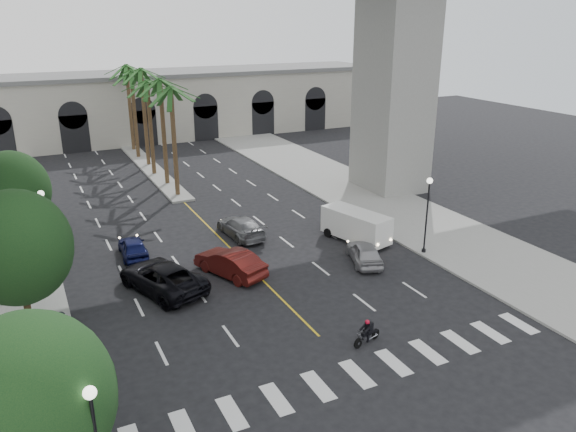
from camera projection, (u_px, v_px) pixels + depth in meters
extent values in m
plane|color=black|center=(340.00, 357.00, 26.47)|extent=(140.00, 140.00, 0.00)
cube|color=gray|center=(403.00, 214.00, 45.35)|extent=(8.00, 100.00, 0.15)
cube|color=gray|center=(152.00, 169.00, 58.60)|extent=(2.00, 24.00, 0.20)
cube|color=#B1AB9F|center=(118.00, 109.00, 71.68)|extent=(70.00, 10.00, 8.00)
cube|color=slate|center=(115.00, 75.00, 70.26)|extent=(71.00, 10.50, 0.50)
cube|color=gray|center=(395.00, 74.00, 49.27)|extent=(5.00, 6.00, 20.80)
cylinder|color=#47331E|center=(174.00, 144.00, 48.58)|extent=(0.40, 0.40, 9.50)
cylinder|color=#47331E|center=(164.00, 134.00, 51.96)|extent=(0.40, 0.40, 9.80)
cylinder|color=#47331E|center=(151.00, 130.00, 55.30)|extent=(0.40, 0.40, 9.30)
cylinder|color=#47331E|center=(145.00, 119.00, 58.70)|extent=(0.40, 0.40, 10.10)
cylinder|color=#47331E|center=(135.00, 116.00, 62.06)|extent=(0.40, 0.40, 9.60)
cylinder|color=#47331E|center=(130.00, 109.00, 65.52)|extent=(0.40, 0.40, 9.90)
ellipsoid|color=black|center=(30.00, 401.00, 17.20)|extent=(5.20, 5.20, 5.72)
cylinder|color=#382616|center=(26.00, 301.00, 29.14)|extent=(0.36, 0.36, 2.45)
ellipsoid|color=black|center=(17.00, 248.00, 28.14)|extent=(5.44, 5.44, 5.98)
cylinder|color=#382616|center=(19.00, 229.00, 39.33)|extent=(0.36, 0.36, 2.27)
ellipsoid|color=black|center=(12.00, 191.00, 38.40)|extent=(5.04, 5.04, 5.54)
sphere|color=white|center=(90.00, 393.00, 15.79)|extent=(0.40, 0.40, 0.40)
cylinder|color=black|center=(52.00, 269.00, 35.23)|extent=(0.28, 0.28, 0.36)
cylinder|color=black|center=(47.00, 233.00, 34.42)|extent=(0.11, 0.11, 5.00)
sphere|color=white|center=(41.00, 194.00, 33.57)|extent=(0.40, 0.40, 0.40)
cylinder|color=black|center=(424.00, 251.00, 37.90)|extent=(0.28, 0.28, 0.36)
cylinder|color=black|center=(427.00, 218.00, 37.09)|extent=(0.11, 0.11, 5.00)
sphere|color=white|center=(430.00, 181.00, 36.24)|extent=(0.40, 0.40, 0.40)
cube|color=black|center=(89.00, 397.00, 18.59)|extent=(0.25, 0.18, 0.80)
cylinder|color=black|center=(80.00, 371.00, 22.48)|extent=(0.10, 0.10, 3.50)
cube|color=black|center=(75.00, 338.00, 21.97)|extent=(0.25, 0.18, 0.80)
cylinder|color=black|center=(358.00, 343.00, 27.09)|extent=(0.54, 0.23, 0.53)
cylinder|color=black|center=(375.00, 334.00, 27.89)|extent=(0.54, 0.23, 0.53)
cube|color=silver|center=(367.00, 337.00, 27.49)|extent=(0.41, 0.34, 0.23)
cube|color=black|center=(366.00, 333.00, 27.33)|extent=(0.52, 0.32, 0.18)
cube|color=black|center=(371.00, 331.00, 27.59)|extent=(0.44, 0.31, 0.11)
cylinder|color=black|center=(361.00, 332.00, 27.04)|extent=(0.16, 0.48, 0.03)
cube|color=black|center=(369.00, 327.00, 27.35)|extent=(0.31, 0.39, 0.46)
cube|color=black|center=(371.00, 325.00, 27.42)|extent=(0.19, 0.29, 0.34)
sphere|color=#B10B23|center=(367.00, 322.00, 27.17)|extent=(0.23, 0.23, 0.23)
imported|color=#99989C|center=(365.00, 253.00, 36.37)|extent=(2.95, 4.50, 1.42)
imported|color=#561411|center=(230.00, 263.00, 34.60)|extent=(3.51, 5.34, 1.66)
imported|color=black|center=(162.00, 277.00, 32.63)|extent=(4.78, 6.79, 1.72)
imported|color=slate|center=(241.00, 227.00, 40.78)|extent=(2.45, 5.22, 1.47)
imported|color=#0F1447|center=(133.00, 247.00, 37.30)|extent=(1.82, 4.12, 1.38)
cube|color=silver|center=(356.00, 225.00, 39.74)|extent=(3.20, 5.51, 1.92)
cube|color=black|center=(383.00, 231.00, 37.92)|extent=(1.78, 0.69, 0.82)
cylinder|color=black|center=(366.00, 247.00, 38.18)|extent=(0.43, 0.72, 0.67)
cylinder|color=black|center=(384.00, 241.00, 39.31)|extent=(0.43, 0.72, 0.67)
cylinder|color=black|center=(328.00, 233.00, 40.78)|extent=(0.43, 0.72, 0.67)
cylinder|color=black|center=(346.00, 227.00, 41.91)|extent=(0.43, 0.72, 0.67)
imported|color=black|center=(64.00, 329.00, 26.73)|extent=(0.81, 0.70, 1.86)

